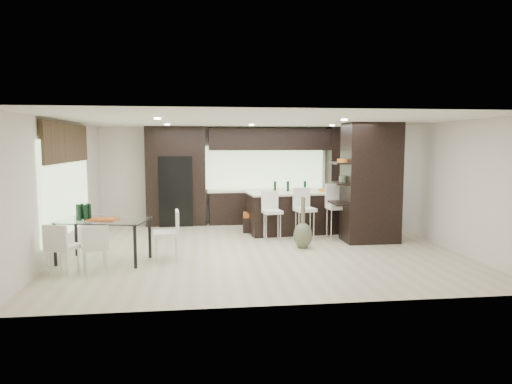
{
  "coord_description": "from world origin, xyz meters",
  "views": [
    {
      "loc": [
        -1.24,
        -9.51,
        2.22
      ],
      "look_at": [
        0.0,
        0.6,
        1.15
      ],
      "focal_mm": 32.0,
      "sensor_mm": 36.0,
      "label": 1
    }
  ],
  "objects": [
    {
      "name": "ceiling",
      "position": [
        0.0,
        0.0,
        2.7
      ],
      "size": [
        8.0,
        7.0,
        0.02
      ],
      "primitive_type": "cube",
      "color": "white",
      "rests_on": "ground"
    },
    {
      "name": "ground",
      "position": [
        0.0,
        0.0,
        0.0
      ],
      "size": [
        8.0,
        8.0,
        0.0
      ],
      "primitive_type": "plane",
      "color": "#C0B492",
      "rests_on": "ground"
    },
    {
      "name": "ceiling_spots",
      "position": [
        0.0,
        0.25,
        2.68
      ],
      "size": [
        4.0,
        3.0,
        0.02
      ],
      "primitive_type": "cube",
      "color": "white",
      "rests_on": "ceiling"
    },
    {
      "name": "partition_column",
      "position": [
        2.6,
        0.4,
        1.35
      ],
      "size": [
        1.2,
        0.8,
        2.7
      ],
      "primitive_type": "cube",
      "color": "black",
      "rests_on": "ground"
    },
    {
      "name": "stool_left",
      "position": [
        0.4,
        0.79,
        0.46
      ],
      "size": [
        0.47,
        0.47,
        0.92
      ],
      "primitive_type": "cube",
      "rotation": [
        0.0,
        0.0,
        0.17
      ],
      "color": "silver",
      "rests_on": "ground"
    },
    {
      "name": "floor_vase",
      "position": [
        0.93,
        -0.1,
        0.55
      ],
      "size": [
        0.49,
        0.49,
        1.1
      ],
      "primitive_type": null,
      "rotation": [
        0.0,
        0.0,
        0.23
      ],
      "color": "#4B553D",
      "rests_on": "ground"
    },
    {
      "name": "stool_right",
      "position": [
        1.94,
        0.76,
        0.52
      ],
      "size": [
        0.47,
        0.47,
        1.04
      ],
      "primitive_type": "cube",
      "rotation": [
        0.0,
        0.0,
        0.01
      ],
      "color": "silver",
      "rests_on": "ground"
    },
    {
      "name": "stone_accent",
      "position": [
        -3.93,
        0.2,
        2.25
      ],
      "size": [
        0.08,
        3.0,
        0.8
      ],
      "primitive_type": "cube",
      "color": "brown",
      "rests_on": "left_wall"
    },
    {
      "name": "bench",
      "position": [
        0.44,
        1.85,
        0.24
      ],
      "size": [
        1.28,
        0.58,
        0.48
      ],
      "primitive_type": "cube",
      "rotation": [
        0.0,
        0.0,
        -0.09
      ],
      "color": "black",
      "rests_on": "ground"
    },
    {
      "name": "window_left",
      "position": [
        -3.96,
        0.2,
        1.35
      ],
      "size": [
        0.04,
        3.2,
        1.9
      ],
      "primitive_type": "cube",
      "color": "#B2D199",
      "rests_on": "left_wall"
    },
    {
      "name": "back_cabinetry",
      "position": [
        0.5,
        3.17,
        1.35
      ],
      "size": [
        6.8,
        0.68,
        2.7
      ],
      "primitive_type": "cube",
      "color": "black",
      "rests_on": "ground"
    },
    {
      "name": "window_back",
      "position": [
        0.6,
        3.46,
        1.55
      ],
      "size": [
        3.4,
        0.04,
        1.2
      ],
      "primitive_type": "cube",
      "color": "#B2D199",
      "rests_on": "back_wall"
    },
    {
      "name": "kitchen_island",
      "position": [
        1.17,
        1.63,
        0.52
      ],
      "size": [
        2.59,
        1.31,
        1.04
      ],
      "primitive_type": "cube",
      "rotation": [
        0.0,
        0.0,
        0.1
      ],
      "color": "black",
      "rests_on": "ground"
    },
    {
      "name": "left_wall",
      "position": [
        -4.0,
        0.0,
        1.35
      ],
      "size": [
        0.02,
        7.0,
        2.7
      ],
      "primitive_type": "cube",
      "color": "silver",
      "rests_on": "ground"
    },
    {
      "name": "stool_mid",
      "position": [
        1.17,
        0.77,
        0.49
      ],
      "size": [
        0.51,
        0.51,
        0.97
      ],
      "primitive_type": "cube",
      "rotation": [
        0.0,
        0.0,
        0.22
      ],
      "color": "silver",
      "rests_on": "ground"
    },
    {
      "name": "chair_near",
      "position": [
        -3.06,
        -1.52,
        0.39
      ],
      "size": [
        0.54,
        0.54,
        0.78
      ],
      "primitive_type": "cube",
      "rotation": [
        0.0,
        0.0,
        0.33
      ],
      "color": "silver",
      "rests_on": "ground"
    },
    {
      "name": "right_wall",
      "position": [
        4.0,
        0.0,
        1.35
      ],
      "size": [
        0.02,
        7.0,
        2.7
      ],
      "primitive_type": "cube",
      "color": "silver",
      "rests_on": "ground"
    },
    {
      "name": "chair_end",
      "position": [
        -1.91,
        -0.76,
        0.44
      ],
      "size": [
        0.52,
        0.52,
        0.88
      ],
      "primitive_type": "cube",
      "rotation": [
        0.0,
        0.0,
        1.66
      ],
      "color": "silver",
      "rests_on": "ground"
    },
    {
      "name": "chair_far",
      "position": [
        -3.59,
        -1.53,
        0.41
      ],
      "size": [
        0.56,
        0.56,
        0.82
      ],
      "primitive_type": "cube",
      "rotation": [
        0.0,
        0.0,
        -0.32
      ],
      "color": "silver",
      "rests_on": "ground"
    },
    {
      "name": "refrigerator",
      "position": [
        -1.9,
        3.12,
        0.95
      ],
      "size": [
        0.9,
        0.68,
        1.9
      ],
      "primitive_type": "cube",
      "color": "black",
      "rests_on": "ground"
    },
    {
      "name": "back_wall",
      "position": [
        0.0,
        3.5,
        1.35
      ],
      "size": [
        8.0,
        0.02,
        2.7
      ],
      "primitive_type": "cube",
      "color": "silver",
      "rests_on": "ground"
    },
    {
      "name": "dining_table",
      "position": [
        -3.06,
        -0.76,
        0.4
      ],
      "size": [
        1.84,
        1.29,
        0.81
      ],
      "primitive_type": "cube",
      "rotation": [
        0.0,
        0.0,
        -0.23
      ],
      "color": "white",
      "rests_on": "ground"
    }
  ]
}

